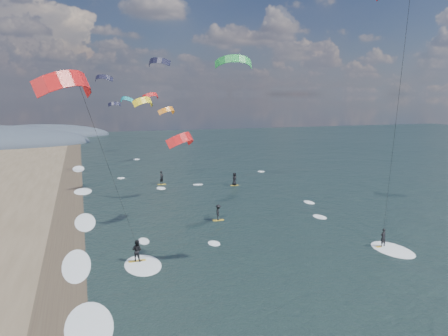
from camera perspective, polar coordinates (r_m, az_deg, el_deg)
name	(u,v)px	position (r m, az deg, el deg)	size (l,w,h in m)	color
wet_sand_strip	(61,297)	(29.12, -20.49, -15.52)	(3.00, 240.00, 0.00)	#382D23
kitesurfer_near_a	(406,55)	(30.25, 22.69, 13.48)	(7.56, 9.03, 19.56)	gold
kitesurfer_near_b	(102,149)	(26.75, -15.69, 2.37)	(6.89, 9.11, 13.94)	gold
far_kitesurfers	(209,190)	(52.03, -1.95, -2.85)	(10.26, 19.64, 1.85)	gold
bg_kite_field	(151,92)	(72.68, -9.57, 9.76)	(15.45, 74.11, 9.89)	black
shoreline_surf	(82,266)	(33.46, -18.11, -12.04)	(2.40, 79.40, 0.11)	white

